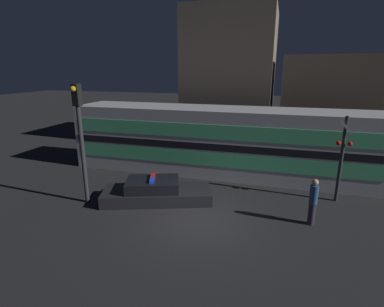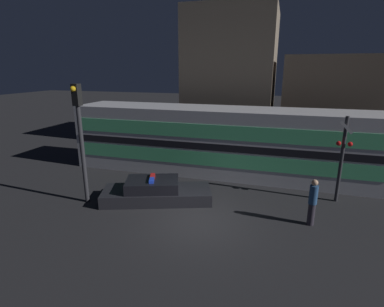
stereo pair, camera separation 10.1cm
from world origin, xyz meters
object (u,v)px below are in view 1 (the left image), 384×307
(police_car, at_px, (156,192))
(traffic_light_corner, at_px, (81,133))
(crossing_signal_near, at_px, (342,157))
(train, at_px, (220,141))
(pedestrian, at_px, (313,202))

(police_car, height_order, traffic_light_corner, traffic_light_corner)
(police_car, distance_m, crossing_signal_near, 8.42)
(police_car, relative_size, traffic_light_corner, 0.99)
(traffic_light_corner, bearing_deg, train, 49.84)
(crossing_signal_near, xyz_separation_m, traffic_light_corner, (-10.86, -3.35, 1.08))
(crossing_signal_near, bearing_deg, train, 157.56)
(train, distance_m, pedestrian, 6.96)
(police_car, relative_size, crossing_signal_near, 1.33)
(train, bearing_deg, pedestrian, -47.37)
(train, xyz_separation_m, pedestrian, (4.68, -5.08, -0.91))
(pedestrian, height_order, traffic_light_corner, traffic_light_corner)
(pedestrian, xyz_separation_m, crossing_signal_near, (1.28, 2.62, 1.15))
(traffic_light_corner, bearing_deg, crossing_signal_near, 17.15)
(pedestrian, distance_m, crossing_signal_near, 3.14)
(crossing_signal_near, bearing_deg, traffic_light_corner, -162.85)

